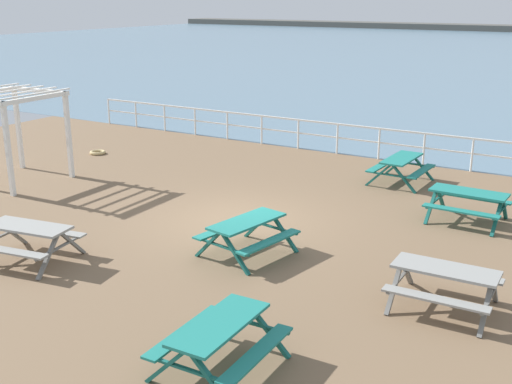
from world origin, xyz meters
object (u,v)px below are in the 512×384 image
picnic_table_far_right (468,199)px  picnic_table_corner (220,334)px  picnic_table_mid_centre (247,229)px  picnic_table_near_left (445,278)px  picnic_table_seaward (29,234)px  picnic_table_far_left (401,164)px  lattice_pergola (11,115)px

picnic_table_far_right → picnic_table_corner: size_ratio=1.00×
picnic_table_corner → picnic_table_mid_centre: bearing=25.3°
picnic_table_near_left → picnic_table_seaward: 8.30m
picnic_table_near_left → picnic_table_seaward: (-7.98, -2.30, 0.00)m
picnic_table_far_left → picnic_table_corner: (1.00, -10.95, 0.00)m
picnic_table_far_left → lattice_pergola: bearing=121.4°
picnic_table_mid_centre → picnic_table_corner: (1.99, -3.97, 0.00)m
picnic_table_near_left → lattice_pergola: bearing=171.3°
picnic_table_far_right → picnic_table_corner: bearing=-98.6°
picnic_table_corner → lattice_pergola: size_ratio=0.68×
picnic_table_seaward → picnic_table_far_right: bearing=35.2°
picnic_table_near_left → picnic_table_mid_centre: size_ratio=0.90×
picnic_table_mid_centre → picnic_table_far_right: 5.75m
picnic_table_seaward → picnic_table_corner: size_ratio=1.10×
picnic_table_near_left → lattice_pergola: size_ratio=0.68×
picnic_table_near_left → picnic_table_far_left: (-3.28, 7.31, 0.00)m
lattice_pergola → picnic_table_corner: bearing=-26.7°
picnic_table_far_right → picnic_table_seaward: (-7.21, -7.17, 0.00)m
picnic_table_far_left → picnic_table_far_right: same height
picnic_table_corner → lattice_pergola: lattice_pergola is taller
picnic_table_far_left → picnic_table_seaward: same height
picnic_table_near_left → picnic_table_far_left: bearing=112.5°
picnic_table_near_left → picnic_table_corner: (-2.28, -3.65, 0.00)m
picnic_table_far_right → picnic_table_seaward: 10.17m
picnic_table_mid_centre → picnic_table_far_right: size_ratio=1.11×
picnic_table_seaward → picnic_table_corner: (5.70, -1.35, 0.00)m
picnic_table_seaward → picnic_table_far_left: bearing=54.3°
picnic_table_near_left → picnic_table_far_right: same height
picnic_table_near_left → picnic_table_far_right: bearing=97.3°
lattice_pergola → picnic_table_near_left: bearing=-7.9°
picnic_table_near_left → lattice_pergola: lattice_pergola is taller
picnic_table_corner → picnic_table_far_right: bearing=-11.5°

